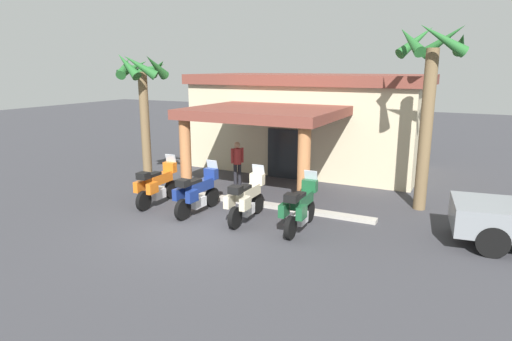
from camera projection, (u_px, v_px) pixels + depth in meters
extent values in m
plane|color=#38383D|center=(198.00, 229.00, 12.82)|extent=(80.00, 80.00, 0.00)
cube|color=beige|center=(310.00, 126.00, 20.52)|extent=(10.09, 5.19, 3.86)
cube|color=#1E2328|center=(288.00, 154.00, 18.46)|extent=(1.80, 0.11, 2.10)
cube|color=brown|center=(265.00, 112.00, 16.10)|extent=(5.39, 4.57, 0.35)
cylinder|color=#B27042|center=(186.00, 158.00, 15.86)|extent=(0.41, 0.41, 2.82)
cylinder|color=#B27042|center=(304.00, 171.00, 13.84)|extent=(0.41, 0.41, 2.82)
cube|color=brown|center=(311.00, 79.00, 20.03)|extent=(10.49, 5.59, 0.44)
cylinder|color=black|center=(171.00, 189.00, 15.78)|extent=(0.17, 0.67, 0.66)
cylinder|color=black|center=(144.00, 201.00, 14.40)|extent=(0.17, 0.67, 0.66)
cube|color=silver|center=(158.00, 194.00, 15.06)|extent=(0.34, 0.57, 0.32)
cube|color=orange|center=(159.00, 179.00, 15.08)|extent=(0.35, 1.16, 0.34)
cube|color=black|center=(153.00, 175.00, 14.71)|extent=(0.30, 0.61, 0.10)
cube|color=orange|center=(170.00, 167.00, 15.57)|extent=(0.45, 0.26, 0.36)
cube|color=#B2BCC6|center=(171.00, 159.00, 15.58)|extent=(0.40, 0.13, 0.36)
cube|color=orange|center=(140.00, 186.00, 14.54)|extent=(0.20, 0.45, 0.36)
cube|color=orange|center=(152.00, 188.00, 14.33)|extent=(0.20, 0.45, 0.36)
cube|color=black|center=(143.00, 176.00, 14.26)|extent=(0.37, 0.33, 0.22)
cylinder|color=black|center=(212.00, 197.00, 14.83)|extent=(0.18, 0.67, 0.66)
cylinder|color=black|center=(183.00, 210.00, 13.52)|extent=(0.18, 0.67, 0.66)
cube|color=silver|center=(198.00, 202.00, 14.15)|extent=(0.35, 0.58, 0.32)
cube|color=navy|center=(200.00, 186.00, 14.16)|extent=(0.36, 1.16, 0.34)
cube|color=black|center=(193.00, 182.00, 13.81)|extent=(0.31, 0.61, 0.10)
cube|color=navy|center=(211.00, 174.00, 14.63)|extent=(0.45, 0.26, 0.36)
cube|color=#B2BCC6|center=(212.00, 165.00, 14.63)|extent=(0.41, 0.14, 0.36)
cube|color=navy|center=(179.00, 194.00, 13.68)|extent=(0.20, 0.45, 0.36)
cube|color=navy|center=(192.00, 196.00, 13.42)|extent=(0.20, 0.45, 0.36)
cube|color=black|center=(183.00, 183.00, 13.37)|extent=(0.38, 0.34, 0.22)
cylinder|color=black|center=(258.00, 203.00, 14.14)|extent=(0.15, 0.66, 0.66)
cylinder|color=black|center=(235.00, 218.00, 12.78)|extent=(0.15, 0.66, 0.66)
cube|color=silver|center=(246.00, 209.00, 13.43)|extent=(0.33, 0.57, 0.32)
cube|color=beige|center=(249.00, 192.00, 13.44)|extent=(0.33, 1.16, 0.34)
cube|color=black|center=(243.00, 188.00, 13.08)|extent=(0.29, 0.61, 0.10)
cube|color=beige|center=(257.00, 179.00, 13.93)|extent=(0.45, 0.25, 0.36)
cube|color=#B2BCC6|center=(258.00, 170.00, 13.94)|extent=(0.40, 0.13, 0.36)
cube|color=beige|center=(229.00, 201.00, 12.92)|extent=(0.19, 0.44, 0.36)
cube|color=beige|center=(245.00, 204.00, 12.70)|extent=(0.19, 0.44, 0.36)
cube|color=black|center=(235.00, 190.00, 12.63)|extent=(0.37, 0.33, 0.22)
cylinder|color=black|center=(309.00, 211.00, 13.35)|extent=(0.15, 0.66, 0.66)
cylinder|color=black|center=(290.00, 228.00, 12.00)|extent=(0.15, 0.66, 0.66)
cube|color=silver|center=(300.00, 218.00, 12.64)|extent=(0.33, 0.56, 0.32)
cube|color=#19512D|center=(302.00, 200.00, 12.66)|extent=(0.31, 1.15, 0.34)
cube|color=black|center=(298.00, 196.00, 12.30)|extent=(0.29, 0.60, 0.10)
cube|color=#19512D|center=(310.00, 186.00, 13.15)|extent=(0.44, 0.24, 0.36)
cube|color=#B2BCC6|center=(311.00, 176.00, 13.15)|extent=(0.40, 0.12, 0.36)
cube|color=#19512D|center=(284.00, 210.00, 12.14)|extent=(0.18, 0.44, 0.36)
cube|color=#19512D|center=(302.00, 213.00, 11.92)|extent=(0.18, 0.44, 0.36)
cube|color=black|center=(292.00, 198.00, 11.85)|extent=(0.36, 0.32, 0.22)
cylinder|color=black|center=(235.00, 175.00, 17.43)|extent=(0.14, 0.14, 0.88)
cylinder|color=black|center=(240.00, 174.00, 17.50)|extent=(0.14, 0.14, 0.88)
cylinder|color=#B23333|center=(237.00, 156.00, 17.29)|extent=(0.32, 0.32, 0.62)
cylinder|color=#B23333|center=(232.00, 156.00, 17.20)|extent=(0.09, 0.09, 0.59)
cylinder|color=#B23333|center=(242.00, 155.00, 17.37)|extent=(0.09, 0.09, 0.59)
sphere|color=tan|center=(237.00, 145.00, 17.19)|extent=(0.24, 0.24, 0.24)
cylinder|color=black|center=(482.00, 220.00, 12.42)|extent=(0.83, 0.35, 0.80)
cylinder|color=black|center=(492.00, 242.00, 10.86)|extent=(0.83, 0.35, 0.80)
cylinder|color=brown|center=(146.00, 132.00, 16.53)|extent=(0.34, 0.34, 4.45)
cone|color=#236028|center=(156.00, 66.00, 15.73)|extent=(0.43, 1.26, 0.98)
cone|color=#236028|center=(158.00, 68.00, 16.32)|extent=(1.29, 0.96, 0.81)
cone|color=#236028|center=(150.00, 69.00, 16.58)|extent=(1.34, 0.61, 0.68)
cone|color=#236028|center=(133.00, 68.00, 16.41)|extent=(0.75, 1.33, 0.81)
cone|color=#236028|center=(125.00, 67.00, 15.98)|extent=(0.88, 1.29, 0.90)
cone|color=#236028|center=(128.00, 65.00, 15.48)|extent=(1.24, 0.57, 1.05)
cone|color=#236028|center=(140.00, 66.00, 15.37)|extent=(1.21, 1.01, 0.98)
cylinder|color=brown|center=(426.00, 132.00, 14.06)|extent=(0.40, 0.40, 5.19)
cone|color=#236028|center=(461.00, 43.00, 13.17)|extent=(0.52, 1.60, 0.76)
cone|color=#236028|center=(443.00, 40.00, 13.95)|extent=(1.51, 0.75, 1.15)
cone|color=#236028|center=(416.00, 40.00, 14.09)|extent=(1.24, 1.34, 1.17)
cone|color=#236028|center=(410.00, 40.00, 13.31)|extent=(1.15, 1.45, 1.07)
cone|color=#236028|center=(443.00, 38.00, 12.67)|extent=(1.52, 0.92, 1.09)
cube|color=#ADA89E|center=(245.00, 202.00, 15.24)|extent=(9.04, 0.36, 0.12)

